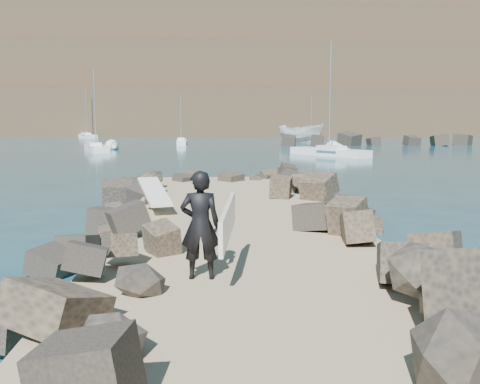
{
  "coord_description": "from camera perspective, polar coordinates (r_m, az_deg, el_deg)",
  "views": [
    {
      "loc": [
        -0.74,
        -13.62,
        3.2
      ],
      "look_at": [
        0.0,
        -1.0,
        1.5
      ],
      "focal_mm": 40.0,
      "sensor_mm": 36.0,
      "label": 1
    }
  ],
  "objects": [
    {
      "name": "ground",
      "position": [
        14.01,
        -0.24,
        -5.54
      ],
      "size": [
        800.0,
        800.0,
        0.0
      ],
      "primitive_type": "plane",
      "color": "#0F384C",
      "rests_on": "ground"
    },
    {
      "name": "sailboat_c",
      "position": [
        49.53,
        9.48,
        4.24
      ],
      "size": [
        6.16,
        8.48,
        10.37
      ],
      "color": "white",
      "rests_on": "ground"
    },
    {
      "name": "riprap_right",
      "position": [
        12.94,
        13.1,
        -4.59
      ],
      "size": [
        2.6,
        22.0,
        1.0
      ],
      "primitive_type": "cube",
      "color": "black",
      "rests_on": "ground"
    },
    {
      "name": "sailboat_a",
      "position": [
        57.86,
        -15.09,
        4.55
      ],
      "size": [
        3.93,
        7.42,
        8.78
      ],
      "color": "white",
      "rests_on": "ground"
    },
    {
      "name": "breakwater_secondary",
      "position": [
        77.42,
        24.25,
        5.05
      ],
      "size": [
        52.0,
        4.0,
        1.2
      ],
      "primitive_type": "cube",
      "color": "black",
      "rests_on": "ground"
    },
    {
      "name": "headland_buildings",
      "position": [
        169.56,
        2.79,
        18.08
      ],
      "size": [
        137.5,
        30.5,
        5.0
      ],
      "color": "white",
      "rests_on": "headland"
    },
    {
      "name": "surfboard_resting",
      "position": [
        15.71,
        -9.13,
        -0.34
      ],
      "size": [
        1.24,
        2.5,
        0.08
      ],
      "primitive_type": "cube",
      "rotation": [
        0.0,
        0.0,
        0.27
      ],
      "color": "white",
      "rests_on": "riprap_left"
    },
    {
      "name": "boat_imported",
      "position": [
        78.28,
        6.49,
        6.25
      ],
      "size": [
        7.35,
        6.09,
        2.72
      ],
      "primitive_type": "imported",
      "rotation": [
        0.0,
        0.0,
        0.99
      ],
      "color": "silver",
      "rests_on": "ground"
    },
    {
      "name": "surfer_with_board",
      "position": [
        8.78,
        -3.85,
        -3.48
      ],
      "size": [
        0.96,
        2.22,
        1.8
      ],
      "color": "black",
      "rests_on": "jetty"
    },
    {
      "name": "headland",
      "position": [
        174.43,
        0.2,
        11.85
      ],
      "size": [
        360.0,
        140.0,
        32.0
      ],
      "primitive_type": "cube",
      "color": "#2D4919",
      "rests_on": "ground"
    },
    {
      "name": "sailboat_e",
      "position": [
        103.9,
        -16.01,
        5.77
      ],
      "size": [
        5.17,
        7.87,
        9.49
      ],
      "color": "white",
      "rests_on": "ground"
    },
    {
      "name": "sailboat_b",
      "position": [
        71.2,
        -6.29,
        5.3
      ],
      "size": [
        1.45,
        5.46,
        6.7
      ],
      "color": "white",
      "rests_on": "ground"
    },
    {
      "name": "jetty",
      "position": [
        12.0,
        0.28,
        -6.32
      ],
      "size": [
        6.0,
        26.0,
        0.6
      ],
      "primitive_type": "cube",
      "color": "#8C7759",
      "rests_on": "ground"
    },
    {
      "name": "sailboat_d",
      "position": [
        96.7,
        7.58,
        5.88
      ],
      "size": [
        2.55,
        6.47,
        7.7
      ],
      "color": "white",
      "rests_on": "ground"
    },
    {
      "name": "riprap_left",
      "position": [
        12.61,
        -13.19,
        -4.91
      ],
      "size": [
        2.6,
        22.0,
        1.0
      ],
      "primitive_type": "cube",
      "color": "black",
      "rests_on": "ground"
    }
  ]
}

